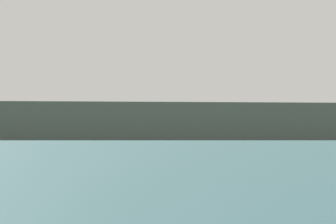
# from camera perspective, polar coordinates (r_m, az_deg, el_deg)

# --- Properties ---
(distant_headland) EXTENTS (1182.99, 367.13, 52.74)m
(distant_headland) POSITION_cam_1_polar(r_m,az_deg,el_deg) (1150.20, 11.06, -0.93)
(distant_headland) COLOR #4C564C
(distant_headland) RESTS_ON ground_plane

